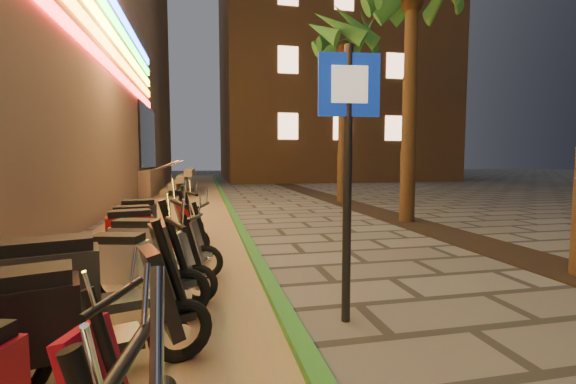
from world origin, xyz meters
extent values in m
cube|color=#8C7251|center=(-2.60, 10.00, 0.01)|extent=(3.40, 60.00, 0.01)
cube|color=#296C28|center=(-0.90, 10.00, 0.05)|extent=(0.18, 60.00, 0.10)
cube|color=black|center=(3.60, 5.00, 0.01)|extent=(1.20, 40.00, 0.02)
cube|color=black|center=(-4.45, 18.00, 2.80)|extent=(0.08, 5.00, 3.00)
cube|color=gray|center=(-6.50, 18.00, 0.60)|extent=(5.00, 6.00, 1.20)
cube|color=#FF1414|center=(-4.45, 6.00, 4.50)|extent=(0.06, 26.00, 0.28)
cube|color=gray|center=(-3.50, 18.00, 0.15)|extent=(0.35, 5.00, 0.30)
cube|color=gray|center=(-3.15, 18.00, 0.45)|extent=(0.35, 5.00, 0.30)
cube|color=gray|center=(-2.80, 18.00, 0.75)|extent=(0.35, 5.00, 0.30)
cube|color=gray|center=(-2.45, 18.00, 1.05)|extent=(0.35, 5.00, 0.30)
cylinder|color=silver|center=(-3.90, 16.00, 1.25)|extent=(2.09, 0.06, 0.81)
cylinder|color=silver|center=(-3.90, 20.00, 1.25)|extent=(2.09, 0.06, 0.81)
cube|color=brown|center=(9.00, 32.00, 12.50)|extent=(18.00, 16.00, 25.00)
cube|color=#FFBA8C|center=(4.00, 23.97, 4.00)|extent=(1.40, 0.06, 1.80)
cube|color=#FFBA8C|center=(8.00, 23.97, 4.00)|extent=(1.40, 0.06, 1.80)
cube|color=#FFBA8C|center=(12.00, 23.97, 4.00)|extent=(1.40, 0.06, 1.80)
cube|color=#FFBA8C|center=(4.00, 23.97, 8.50)|extent=(1.40, 0.06, 1.80)
cube|color=#FFBA8C|center=(8.00, 23.97, 8.50)|extent=(1.40, 0.06, 1.80)
cube|color=#FFBA8C|center=(12.00, 23.97, 8.50)|extent=(1.40, 0.06, 1.80)
cube|color=#FFBA8C|center=(12.00, 23.97, 13.00)|extent=(1.40, 0.06, 1.80)
cylinder|color=#472D19|center=(3.60, 7.00, 2.85)|extent=(0.40, 0.40, 5.70)
sphere|color=#472D19|center=(3.60, 7.00, 5.70)|extent=(0.56, 0.56, 0.56)
cylinder|color=#472D19|center=(3.60, 12.00, 2.98)|extent=(0.40, 0.40, 5.95)
sphere|color=#472D19|center=(3.60, 12.00, 5.95)|extent=(0.56, 0.56, 0.56)
cone|color=#255019|center=(4.49, 12.00, 6.40)|extent=(0.60, 1.93, 1.52)
cone|color=#255019|center=(4.28, 12.57, 6.40)|extent=(1.70, 1.86, 1.52)
cone|color=#255019|center=(3.75, 12.87, 6.40)|extent=(2.00, 0.93, 1.52)
cone|color=#255019|center=(3.16, 12.77, 6.40)|extent=(1.97, 1.48, 1.52)
cone|color=#255019|center=(2.77, 12.30, 6.40)|extent=(1.22, 2.02, 1.52)
cone|color=#255019|center=(2.77, 11.70, 6.40)|extent=(1.22, 2.02, 1.52)
cone|color=#255019|center=(3.16, 11.23, 6.40)|extent=(1.97, 1.48, 1.52)
cone|color=#255019|center=(3.75, 11.13, 6.40)|extent=(2.00, 0.93, 1.52)
cone|color=#255019|center=(4.28, 11.43, 6.40)|extent=(1.70, 1.86, 1.52)
cylinder|color=black|center=(-0.30, 1.27, 1.39)|extent=(0.09, 0.09, 2.77)
cube|color=#0D2BAB|center=(-0.30, 1.25, 2.39)|extent=(0.61, 0.11, 0.61)
cube|color=white|center=(-0.31, 1.23, 2.39)|extent=(0.36, 0.07, 0.36)
cylinder|color=black|center=(-1.92, -1.25, 1.10)|extent=(0.11, 0.57, 0.04)
cylinder|color=black|center=(-2.17, -0.41, 0.71)|extent=(0.25, 0.13, 0.66)
cylinder|color=black|center=(-2.13, -0.42, 1.00)|extent=(0.19, 0.51, 0.04)
torus|color=black|center=(-3.00, 0.45, 0.27)|extent=(0.54, 0.26, 0.53)
cylinder|color=silver|center=(-3.00, 0.45, 0.27)|extent=(0.17, 0.14, 0.14)
torus|color=black|center=(-1.91, 0.79, 0.27)|extent=(0.54, 0.26, 0.53)
cylinder|color=silver|center=(-1.91, 0.79, 0.27)|extent=(0.17, 0.14, 0.14)
cube|color=black|center=(-2.47, 0.62, 0.31)|extent=(0.64, 0.50, 0.08)
cube|color=black|center=(-2.93, 0.47, 0.56)|extent=(0.80, 0.59, 0.51)
cube|color=black|center=(-2.93, 0.47, 0.86)|extent=(0.71, 0.50, 0.12)
cube|color=black|center=(-2.05, 0.75, 0.62)|extent=(0.38, 0.47, 0.72)
cylinder|color=black|center=(-1.98, 0.77, 0.82)|extent=(0.29, 0.15, 0.76)
cylinder|color=black|center=(-1.93, 0.78, 1.15)|extent=(0.22, 0.58, 0.05)
cube|color=black|center=(-1.91, 0.79, 0.39)|extent=(0.26, 0.20, 0.06)
torus|color=black|center=(-3.11, 1.25, 0.28)|extent=(0.58, 0.26, 0.57)
cylinder|color=silver|center=(-3.11, 1.25, 0.28)|extent=(0.18, 0.15, 0.15)
torus|color=black|center=(-1.93, 1.58, 0.28)|extent=(0.58, 0.26, 0.57)
cylinder|color=silver|center=(-1.93, 1.58, 0.28)|extent=(0.18, 0.15, 0.15)
cube|color=#25282A|center=(-2.53, 1.41, 0.33)|extent=(0.68, 0.52, 0.09)
cube|color=#25282A|center=(-3.02, 1.27, 0.60)|extent=(0.85, 0.61, 0.55)
cube|color=black|center=(-3.02, 1.27, 0.92)|extent=(0.75, 0.52, 0.13)
cube|color=#25282A|center=(-2.08, 1.54, 0.66)|extent=(0.40, 0.50, 0.77)
cylinder|color=black|center=(-2.00, 1.56, 0.87)|extent=(0.31, 0.16, 0.81)
cylinder|color=black|center=(-1.95, 1.58, 1.22)|extent=(0.22, 0.62, 0.05)
cube|color=#25282A|center=(-1.93, 1.58, 0.42)|extent=(0.27, 0.21, 0.07)
torus|color=black|center=(-2.76, 2.33, 0.23)|extent=(0.47, 0.20, 0.47)
cylinder|color=silver|center=(-2.76, 2.33, 0.23)|extent=(0.14, 0.12, 0.13)
torus|color=black|center=(-1.79, 2.09, 0.23)|extent=(0.47, 0.20, 0.47)
cylinder|color=silver|center=(-1.79, 2.09, 0.23)|extent=(0.14, 0.12, 0.13)
cube|color=silver|center=(-2.29, 2.21, 0.27)|extent=(0.55, 0.41, 0.07)
cube|color=silver|center=(-2.69, 2.31, 0.49)|extent=(0.69, 0.48, 0.45)
cube|color=black|center=(-2.69, 2.31, 0.75)|extent=(0.61, 0.41, 0.11)
cube|color=silver|center=(-1.91, 2.12, 0.54)|extent=(0.32, 0.41, 0.63)
cylinder|color=black|center=(-1.85, 2.10, 0.72)|extent=(0.25, 0.12, 0.66)
cylinder|color=black|center=(-1.81, 2.09, 1.00)|extent=(0.16, 0.51, 0.04)
cube|color=silver|center=(-1.79, 2.09, 0.34)|extent=(0.22, 0.17, 0.05)
torus|color=black|center=(-2.71, 3.26, 0.24)|extent=(0.49, 0.20, 0.48)
cylinder|color=silver|center=(-2.71, 3.26, 0.24)|extent=(0.15, 0.12, 0.13)
torus|color=black|center=(-1.70, 3.03, 0.24)|extent=(0.49, 0.20, 0.48)
cylinder|color=silver|center=(-1.70, 3.03, 0.24)|extent=(0.15, 0.12, 0.13)
cube|color=#98979F|center=(-2.21, 3.15, 0.28)|extent=(0.57, 0.42, 0.07)
cube|color=#98979F|center=(-2.64, 3.24, 0.51)|extent=(0.71, 0.49, 0.46)
cube|color=black|center=(-2.64, 3.24, 0.78)|extent=(0.63, 0.42, 0.11)
cube|color=#98979F|center=(-1.82, 3.06, 0.56)|extent=(0.32, 0.42, 0.65)
cylinder|color=black|center=(-1.76, 3.04, 0.74)|extent=(0.26, 0.12, 0.69)
cylinder|color=black|center=(-1.72, 3.03, 1.04)|extent=(0.16, 0.53, 0.04)
cube|color=#98979F|center=(-1.70, 3.03, 0.35)|extent=(0.23, 0.17, 0.06)
torus|color=black|center=(-2.93, 3.94, 0.25)|extent=(0.52, 0.22, 0.51)
cylinder|color=silver|center=(-2.93, 3.94, 0.25)|extent=(0.16, 0.13, 0.14)
torus|color=black|center=(-1.87, 4.21, 0.25)|extent=(0.52, 0.22, 0.51)
cylinder|color=silver|center=(-1.87, 4.21, 0.25)|extent=(0.16, 0.13, 0.14)
cube|color=maroon|center=(-2.41, 4.07, 0.29)|extent=(0.60, 0.46, 0.08)
cube|color=maroon|center=(-2.86, 3.96, 0.54)|extent=(0.76, 0.53, 0.49)
cube|color=black|center=(-2.86, 3.96, 0.82)|extent=(0.67, 0.46, 0.12)
cube|color=maroon|center=(-2.01, 4.18, 0.59)|extent=(0.35, 0.44, 0.69)
cylinder|color=black|center=(-1.94, 4.19, 0.78)|extent=(0.28, 0.13, 0.72)
cylinder|color=black|center=(-1.89, 4.21, 1.10)|extent=(0.18, 0.56, 0.04)
cube|color=maroon|center=(-1.87, 4.21, 0.37)|extent=(0.24, 0.19, 0.06)
torus|color=black|center=(-3.05, 4.75, 0.25)|extent=(0.50, 0.19, 0.49)
cylinder|color=silver|center=(-3.05, 4.75, 0.25)|extent=(0.15, 0.12, 0.13)
torus|color=black|center=(-2.00, 4.96, 0.25)|extent=(0.50, 0.19, 0.49)
cylinder|color=silver|center=(-2.00, 4.96, 0.25)|extent=(0.15, 0.12, 0.13)
cube|color=black|center=(-2.53, 4.85, 0.28)|extent=(0.57, 0.42, 0.08)
cube|color=black|center=(-2.97, 4.77, 0.52)|extent=(0.72, 0.48, 0.47)
cube|color=black|center=(-2.97, 4.77, 0.80)|extent=(0.64, 0.41, 0.11)
cube|color=black|center=(-2.13, 4.93, 0.57)|extent=(0.32, 0.42, 0.67)
cylinder|color=black|center=(-2.07, 4.95, 0.76)|extent=(0.27, 0.12, 0.70)
cylinder|color=black|center=(-2.02, 4.95, 1.06)|extent=(0.15, 0.55, 0.04)
cube|color=black|center=(-2.00, 4.96, 0.36)|extent=(0.23, 0.17, 0.06)
torus|color=black|center=(-3.06, 5.62, 0.25)|extent=(0.51, 0.15, 0.51)
cylinder|color=silver|center=(-3.06, 5.62, 0.25)|extent=(0.15, 0.11, 0.14)
torus|color=black|center=(-1.98, 5.75, 0.25)|extent=(0.51, 0.15, 0.51)
cylinder|color=silver|center=(-1.98, 5.75, 0.25)|extent=(0.15, 0.11, 0.14)
cube|color=#27292C|center=(-2.53, 5.68, 0.29)|extent=(0.57, 0.39, 0.08)
cube|color=#27292C|center=(-2.99, 5.63, 0.53)|extent=(0.72, 0.45, 0.49)
cube|color=black|center=(-2.99, 5.63, 0.82)|extent=(0.63, 0.38, 0.12)
cube|color=#27292C|center=(-2.12, 5.73, 0.58)|extent=(0.30, 0.42, 0.68)
cylinder|color=black|center=(-2.05, 5.74, 0.78)|extent=(0.27, 0.10, 0.72)
cylinder|color=black|center=(-2.00, 5.75, 1.09)|extent=(0.11, 0.56, 0.04)
cube|color=#27292C|center=(-1.98, 5.75, 0.37)|extent=(0.23, 0.16, 0.06)
camera|label=1|loc=(-1.69, -2.36, 1.65)|focal=24.00mm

